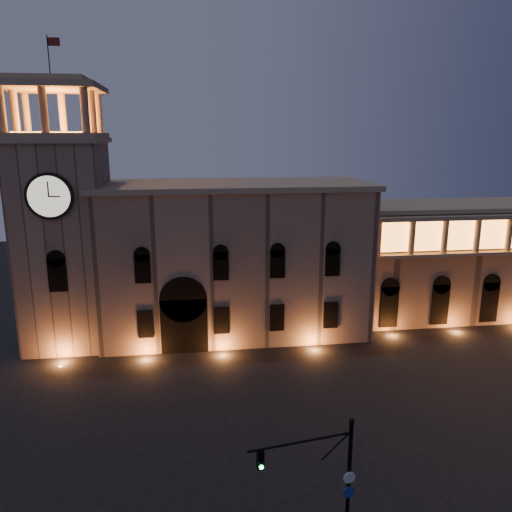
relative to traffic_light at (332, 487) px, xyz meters
The scene contains 5 objects.
ground 12.68m from the traffic_light, 90.08° to the left, with size 160.00×160.00×0.00m, color black.
government_building 34.19m from the traffic_light, 93.54° to the left, with size 30.80×12.80×17.60m.
clock_tower 39.61m from the traffic_light, 121.96° to the left, with size 9.80×9.80×32.40m.
colonnade_wing 48.12m from the traffic_light, 48.25° to the left, with size 40.60×11.50×14.50m.
traffic_light is the anchor object (origin of this frame).
Camera 1 is at (-7.13, -34.28, 22.74)m, focal length 35.00 mm.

